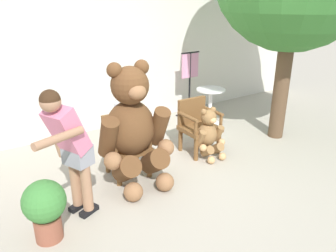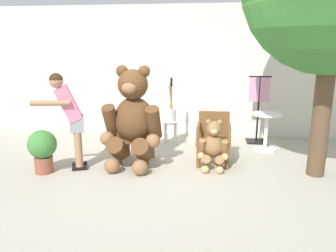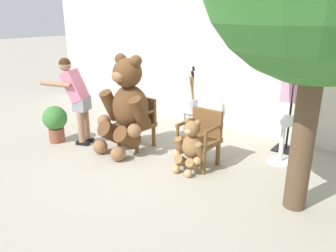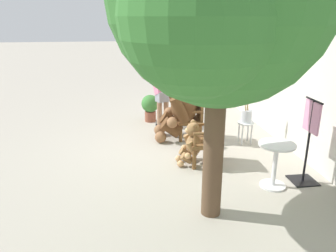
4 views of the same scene
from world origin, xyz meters
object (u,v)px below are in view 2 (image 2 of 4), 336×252
(brush_bucket, at_px, (171,113))
(white_stool, at_px, (171,127))
(round_side_table, at_px, (266,128))
(wooden_chair_right, at_px, (214,137))
(person_visitor, at_px, (70,113))
(teddy_bear_small, at_px, (213,145))
(potted_plant, at_px, (43,148))
(teddy_bear_large, at_px, (133,118))
(clothing_display_stand, at_px, (258,108))
(wooden_chair_left, at_px, (137,134))

(brush_bucket, bearing_deg, white_stool, 124.16)
(brush_bucket, bearing_deg, round_side_table, -6.86)
(wooden_chair_right, relative_size, person_visitor, 0.56)
(teddy_bear_small, relative_size, potted_plant, 1.19)
(teddy_bear_large, height_order, person_visitor, teddy_bear_large)
(teddy_bear_large, bearing_deg, clothing_display_stand, 36.69)
(person_visitor, bearing_deg, teddy_bear_large, 17.82)
(brush_bucket, bearing_deg, person_visitor, -130.91)
(wooden_chair_right, bearing_deg, potted_plant, -163.20)
(teddy_bear_large, xyz_separation_m, potted_plant, (-1.32, -0.52, -0.41))
(round_side_table, bearing_deg, teddy_bear_large, -154.67)
(wooden_chair_left, xyz_separation_m, potted_plant, (-1.33, -0.79, -0.07))
(teddy_bear_small, height_order, potted_plant, teddy_bear_small)
(person_visitor, xyz_separation_m, white_stool, (1.40, 1.62, -0.56))
(brush_bucket, height_order, clothing_display_stand, clothing_display_stand)
(teddy_bear_large, bearing_deg, white_stool, 70.72)
(teddy_bear_large, xyz_separation_m, white_stool, (0.46, 1.31, -0.45))
(person_visitor, height_order, potted_plant, person_visitor)
(teddy_bear_small, xyz_separation_m, round_side_table, (0.99, 1.11, 0.05))
(person_visitor, height_order, round_side_table, person_visitor)
(round_side_table, bearing_deg, wooden_chair_right, -140.37)
(wooden_chair_left, distance_m, wooden_chair_right, 1.30)
(potted_plant, distance_m, clothing_display_stand, 4.16)
(wooden_chair_left, xyz_separation_m, brush_bucket, (0.45, 1.04, 0.18))
(wooden_chair_right, distance_m, brush_bucket, 1.36)
(wooden_chair_right, relative_size, white_stool, 1.87)
(teddy_bear_large, bearing_deg, wooden_chair_left, 88.05)
(teddy_bear_small, relative_size, round_side_table, 1.13)
(person_visitor, relative_size, round_side_table, 2.15)
(teddy_bear_large, xyz_separation_m, round_side_table, (2.30, 1.09, -0.36))
(wooden_chair_left, distance_m, person_visitor, 1.19)
(person_visitor, distance_m, potted_plant, 0.68)
(person_visitor, xyz_separation_m, clothing_display_stand, (3.15, 1.95, -0.20))
(wooden_chair_right, relative_size, potted_plant, 1.26)
(teddy_bear_small, bearing_deg, clothing_display_stand, 61.53)
(potted_plant, bearing_deg, wooden_chair_right, 16.80)
(brush_bucket, bearing_deg, wooden_chair_right, -50.74)
(wooden_chair_left, height_order, wooden_chair_right, same)
(white_stool, bearing_deg, teddy_bear_large, -109.28)
(potted_plant, bearing_deg, clothing_display_stand, 31.62)
(person_visitor, height_order, clothing_display_stand, person_visitor)
(wooden_chair_left, xyz_separation_m, round_side_table, (2.29, 0.82, -0.01))
(clothing_display_stand, bearing_deg, potted_plant, -148.38)
(teddy_bear_small, distance_m, person_visitor, 2.32)
(person_visitor, bearing_deg, brush_bucket, 49.09)
(round_side_table, relative_size, potted_plant, 1.06)
(teddy_bear_large, xyz_separation_m, clothing_display_stand, (2.21, 1.65, -0.09))
(wooden_chair_right, bearing_deg, teddy_bear_small, -90.42)
(brush_bucket, relative_size, potted_plant, 1.29)
(teddy_bear_large, relative_size, person_visitor, 1.06)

